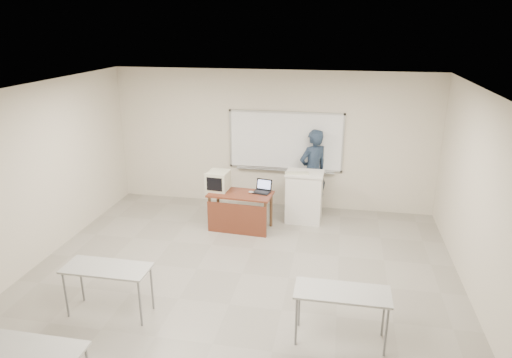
% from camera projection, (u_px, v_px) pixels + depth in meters
% --- Properties ---
extents(floor, '(7.00, 8.00, 0.01)m').
position_uv_depth(floor, '(229.00, 305.00, 6.69)').
color(floor, gray).
rests_on(floor, ground).
extents(whiteboard, '(2.48, 0.10, 1.31)m').
position_uv_depth(whiteboard, '(286.00, 142.00, 9.84)').
color(whiteboard, white).
rests_on(whiteboard, floor).
extents(student_desks, '(4.40, 2.20, 0.73)m').
position_uv_depth(student_desks, '(200.00, 322.00, 5.22)').
color(student_desks, '#A7A7A2').
rests_on(student_desks, floor).
extents(instructor_desk, '(1.24, 0.62, 0.75)m').
position_uv_depth(instructor_desk, '(239.00, 206.00, 8.91)').
color(instructor_desk, '#602B19').
rests_on(instructor_desk, floor).
extents(podium, '(0.75, 0.55, 1.06)m').
position_uv_depth(podium, '(304.00, 197.00, 9.35)').
color(podium, beige).
rests_on(podium, floor).
extents(crt_monitor, '(0.41, 0.46, 0.39)m').
position_uv_depth(crt_monitor, '(218.00, 181.00, 9.07)').
color(crt_monitor, beige).
rests_on(crt_monitor, instructor_desk).
extents(laptop, '(0.32, 0.30, 0.24)m').
position_uv_depth(laptop, '(262.00, 189.00, 8.99)').
color(laptop, black).
rests_on(laptop, instructor_desk).
extents(mouse, '(0.12, 0.10, 0.04)m').
position_uv_depth(mouse, '(251.00, 192.00, 8.94)').
color(mouse, '#ADB0B5').
rests_on(mouse, instructor_desk).
extents(keyboard, '(0.50, 0.26, 0.03)m').
position_uv_depth(keyboard, '(297.00, 173.00, 9.09)').
color(keyboard, beige).
rests_on(keyboard, podium).
extents(presenter, '(0.79, 0.75, 1.82)m').
position_uv_depth(presenter, '(313.00, 171.00, 9.74)').
color(presenter, black).
rests_on(presenter, floor).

